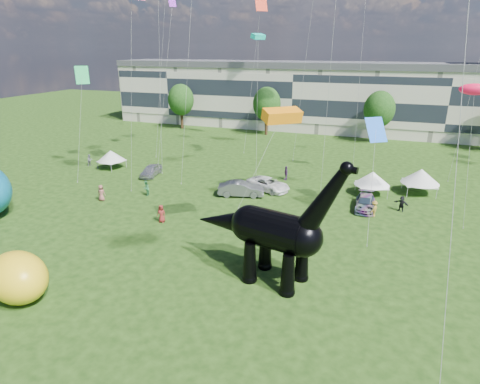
% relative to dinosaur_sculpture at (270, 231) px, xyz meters
% --- Properties ---
extents(ground, '(220.00, 220.00, 0.00)m').
position_rel_dinosaur_sculpture_xyz_m(ground, '(-2.74, -4.51, -3.73)').
color(ground, '#16330C').
rests_on(ground, ground).
extents(terrace_row, '(78.00, 11.00, 12.00)m').
position_rel_dinosaur_sculpture_xyz_m(terrace_row, '(-10.74, 57.49, 2.27)').
color(terrace_row, beige).
rests_on(terrace_row, ground).
extents(tree_far_left, '(5.20, 5.20, 9.44)m').
position_rel_dinosaur_sculpture_xyz_m(tree_far_left, '(-32.74, 48.49, 2.56)').
color(tree_far_left, '#382314').
rests_on(tree_far_left, ground).
extents(tree_mid_left, '(5.20, 5.20, 9.44)m').
position_rel_dinosaur_sculpture_xyz_m(tree_mid_left, '(-14.74, 48.49, 2.56)').
color(tree_mid_left, '#382314').
rests_on(tree_mid_left, ground).
extents(tree_mid_right, '(5.20, 5.20, 9.44)m').
position_rel_dinosaur_sculpture_xyz_m(tree_mid_right, '(5.26, 48.49, 2.56)').
color(tree_mid_right, '#382314').
rests_on(tree_mid_right, ground).
extents(dinosaur_sculpture, '(12.11, 4.61, 9.89)m').
position_rel_dinosaur_sculpture_xyz_m(dinosaur_sculpture, '(0.00, 0.00, 0.00)').
color(dinosaur_sculpture, black).
rests_on(dinosaur_sculpture, ground).
extents(car_silver, '(2.36, 4.51, 1.47)m').
position_rel_dinosaur_sculpture_xyz_m(car_silver, '(-21.24, 18.23, -3.00)').
color(car_silver, silver).
rests_on(car_silver, ground).
extents(car_grey, '(5.39, 3.09, 1.68)m').
position_rel_dinosaur_sculpture_xyz_m(car_grey, '(-7.74, 15.27, -2.89)').
color(car_grey, slate).
rests_on(car_grey, ground).
extents(car_white, '(5.88, 4.35, 1.48)m').
position_rel_dinosaur_sculpture_xyz_m(car_white, '(-5.42, 18.14, -2.99)').
color(car_white, white).
rests_on(car_white, ground).
extents(car_dark, '(2.09, 4.79, 1.37)m').
position_rel_dinosaur_sculpture_xyz_m(car_dark, '(5.62, 16.08, -3.05)').
color(car_dark, '#595960').
rests_on(car_dark, ground).
extents(gazebo_near, '(4.87, 4.87, 2.70)m').
position_rel_dinosaur_sculpture_xyz_m(gazebo_near, '(5.95, 20.82, -1.83)').
color(gazebo_near, white).
rests_on(gazebo_near, ground).
extents(gazebo_far, '(4.79, 4.79, 2.90)m').
position_rel_dinosaur_sculpture_xyz_m(gazebo_far, '(11.05, 23.07, -1.70)').
color(gazebo_far, silver).
rests_on(gazebo_far, ground).
extents(gazebo_left, '(4.26, 4.26, 2.53)m').
position_rel_dinosaur_sculpture_xyz_m(gazebo_left, '(-28.19, 19.40, -1.95)').
color(gazebo_left, silver).
rests_on(gazebo_left, ground).
extents(inflatable_yellow, '(5.20, 4.51, 3.40)m').
position_rel_dinosaur_sculpture_xyz_m(inflatable_yellow, '(-14.59, -8.24, -2.03)').
color(inflatable_yellow, yellow).
rests_on(inflatable_yellow, ground).
extents(visitors, '(55.88, 42.22, 1.89)m').
position_rel_dinosaur_sculpture_xyz_m(visitors, '(-4.83, 11.24, -2.88)').
color(visitors, '#36884D').
rests_on(visitors, ground).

